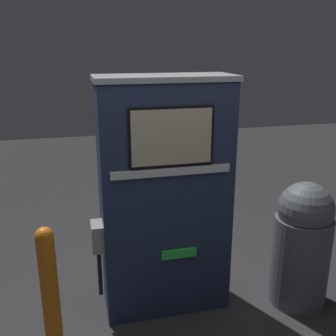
{
  "coord_description": "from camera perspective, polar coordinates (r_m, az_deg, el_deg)",
  "views": [
    {
      "loc": [
        -0.67,
        -2.62,
        2.12
      ],
      "look_at": [
        0.0,
        0.1,
        1.25
      ],
      "focal_mm": 42.0,
      "sensor_mm": 36.0,
      "label": 1
    }
  ],
  "objects": [
    {
      "name": "trash_bin",
      "position": [
        3.51,
        18.87,
        -10.29
      ],
      "size": [
        0.47,
        0.47,
        1.08
      ],
      "color": "#51565B",
      "rests_on": "ground_plane"
    },
    {
      "name": "ground_plane",
      "position": [
        3.44,
        0.44,
        -20.75
      ],
      "size": [
        14.0,
        14.0,
        0.0
      ],
      "primitive_type": "plane",
      "color": "#2D2D30"
    },
    {
      "name": "safety_bollard",
      "position": [
        2.99,
        -16.83,
        -16.23
      ],
      "size": [
        0.13,
        0.13,
        0.97
      ],
      "color": "orange",
      "rests_on": "ground_plane"
    },
    {
      "name": "gas_pump",
      "position": [
        3.13,
        -0.49,
        -4.38
      ],
      "size": [
        1.11,
        0.45,
        1.92
      ],
      "color": "#232D4C",
      "rests_on": "ground_plane"
    }
  ]
}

